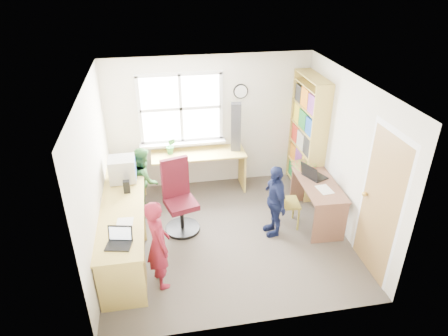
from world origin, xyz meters
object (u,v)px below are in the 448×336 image
cd_tower (236,127)px  right_desk (318,194)px  person_red (158,244)px  swivel_chair (179,200)px  person_green (144,180)px  crt_monitor (122,169)px  laptop_left (119,240)px  person_navy (275,201)px  laptop_right (313,174)px  l_desk (138,231)px  potted_plant (171,146)px  bookshelf (307,138)px  wooden_chair (283,200)px

cd_tower → right_desk: bearing=-39.1°
person_red → right_desk: bearing=-85.3°
swivel_chair → person_green: bearing=114.6°
crt_monitor → laptop_left: 1.56m
right_desk → person_green: person_green is taller
laptop_left → person_navy: 2.37m
person_navy → crt_monitor: bearing=-112.3°
swivel_chair → cd_tower: 1.72m
right_desk → cd_tower: cd_tower is taller
crt_monitor → swivel_chair: bearing=-23.3°
person_red → laptop_right: bearing=-81.2°
crt_monitor → l_desk: bearing=-79.4°
swivel_chair → laptop_left: 1.49m
person_green → laptop_right: bearing=-108.2°
cd_tower → potted_plant: (-1.15, 0.03, -0.28)m
swivel_chair → bookshelf: bearing=4.2°
wooden_chair → cd_tower: bearing=115.6°
swivel_chair → crt_monitor: (-0.82, 0.33, 0.44)m
person_red → person_green: 1.78m
bookshelf → laptop_right: size_ratio=4.70×
potted_plant → right_desk: bearing=-31.0°
right_desk → crt_monitor: crt_monitor is taller
l_desk → laptop_right: bearing=12.8°
laptop_left → wooden_chair: bearing=34.9°
l_desk → right_desk: 2.83m
potted_plant → swivel_chair: bearing=-88.3°
l_desk → crt_monitor: crt_monitor is taller
bookshelf → laptop_right: (-0.20, -0.84, -0.25)m
laptop_left → laptop_right: laptop_left is taller
person_green → crt_monitor: bearing=128.1°
wooden_chair → laptop_left: bearing=-151.8°
l_desk → bookshelf: size_ratio=1.40×
cd_tower → person_green: 1.82m
laptop_left → swivel_chair: bearing=68.8°
bookshelf → wooden_chair: bearing=-124.6°
wooden_chair → crt_monitor: size_ratio=2.14×
right_desk → person_red: bearing=-156.4°
swivel_chair → potted_plant: size_ratio=3.83×
l_desk → cd_tower: bearing=45.0°
potted_plant → cd_tower: bearing=-1.3°
crt_monitor → potted_plant: bearing=45.0°
laptop_left → crt_monitor: bearing=102.8°
bookshelf → person_red: bookshelf is taller
laptop_right → person_green: bearing=53.9°
cd_tower → laptop_right: bearing=-35.6°
cd_tower → wooden_chair: bearing=-58.4°
wooden_chair → crt_monitor: 2.52m
crt_monitor → right_desk: bearing=-10.9°
crt_monitor → laptop_right: bearing=-7.3°
person_green → person_navy: 2.17m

